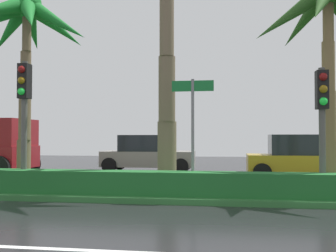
{
  "coord_description": "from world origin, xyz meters",
  "views": [
    {
      "loc": [
        0.07,
        -3.63,
        1.64
      ],
      "look_at": [
        -2.21,
        11.24,
        2.04
      ],
      "focal_mm": 43.4,
      "sensor_mm": 36.0,
      "label": 1
    }
  ],
  "objects_px": {
    "traffic_signal_median_right": "(322,108)",
    "traffic_signal_median_left": "(24,101)",
    "car_in_traffic_second": "(304,158)",
    "palm_tree_mid_left": "(25,29)",
    "street_name_sign": "(193,120)",
    "palm_tree_centre": "(330,22)",
    "car_in_traffic_leading": "(147,154)"
  },
  "relations": [
    {
      "from": "traffic_signal_median_left",
      "to": "traffic_signal_median_right",
      "type": "height_order",
      "value": "traffic_signal_median_left"
    },
    {
      "from": "street_name_sign",
      "to": "car_in_traffic_leading",
      "type": "bearing_deg",
      "value": 109.39
    },
    {
      "from": "palm_tree_mid_left",
      "to": "traffic_signal_median_right",
      "type": "height_order",
      "value": "palm_tree_mid_left"
    },
    {
      "from": "street_name_sign",
      "to": "car_in_traffic_second",
      "type": "distance_m",
      "value": 6.64
    },
    {
      "from": "palm_tree_centre",
      "to": "street_name_sign",
      "type": "bearing_deg",
      "value": -161.93
    },
    {
      "from": "palm_tree_centre",
      "to": "car_in_traffic_leading",
      "type": "bearing_deg",
      "value": 133.32
    },
    {
      "from": "traffic_signal_median_left",
      "to": "car_in_traffic_second",
      "type": "distance_m",
      "value": 10.17
    },
    {
      "from": "traffic_signal_median_left",
      "to": "car_in_traffic_second",
      "type": "height_order",
      "value": "traffic_signal_median_left"
    },
    {
      "from": "traffic_signal_median_left",
      "to": "palm_tree_centre",
      "type": "bearing_deg",
      "value": 9.59
    },
    {
      "from": "traffic_signal_median_right",
      "to": "car_in_traffic_second",
      "type": "distance_m",
      "value": 5.67
    },
    {
      "from": "traffic_signal_median_left",
      "to": "car_in_traffic_leading",
      "type": "xyz_separation_m",
      "value": [
        1.72,
        8.44,
        -1.78
      ]
    },
    {
      "from": "palm_tree_mid_left",
      "to": "traffic_signal_median_left",
      "type": "bearing_deg",
      "value": -62.44
    },
    {
      "from": "palm_tree_centre",
      "to": "traffic_signal_median_left",
      "type": "distance_m",
      "value": 8.76
    },
    {
      "from": "palm_tree_centre",
      "to": "car_in_traffic_second",
      "type": "bearing_deg",
      "value": 90.25
    },
    {
      "from": "traffic_signal_median_left",
      "to": "street_name_sign",
      "type": "distance_m",
      "value": 4.66
    },
    {
      "from": "traffic_signal_median_right",
      "to": "car_in_traffic_leading",
      "type": "relative_size",
      "value": 0.75
    },
    {
      "from": "palm_tree_mid_left",
      "to": "street_name_sign",
      "type": "height_order",
      "value": "palm_tree_mid_left"
    },
    {
      "from": "traffic_signal_median_right",
      "to": "street_name_sign",
      "type": "xyz_separation_m",
      "value": [
        -3.22,
        0.08,
        -0.28
      ]
    },
    {
      "from": "palm_tree_centre",
      "to": "car_in_traffic_leading",
      "type": "xyz_separation_m",
      "value": [
        -6.63,
        7.03,
        -4.03
      ]
    },
    {
      "from": "street_name_sign",
      "to": "car_in_traffic_leading",
      "type": "relative_size",
      "value": 0.7
    },
    {
      "from": "car_in_traffic_leading",
      "to": "street_name_sign",
      "type": "bearing_deg",
      "value": -70.61
    },
    {
      "from": "traffic_signal_median_right",
      "to": "car_in_traffic_leading",
      "type": "xyz_separation_m",
      "value": [
        -6.13,
        8.33,
        -1.53
      ]
    },
    {
      "from": "palm_tree_mid_left",
      "to": "traffic_signal_median_right",
      "type": "relative_size",
      "value": 1.91
    },
    {
      "from": "street_name_sign",
      "to": "car_in_traffic_second",
      "type": "bearing_deg",
      "value": 55.31
    },
    {
      "from": "palm_tree_mid_left",
      "to": "traffic_signal_median_left",
      "type": "relative_size",
      "value": 1.72
    },
    {
      "from": "palm_tree_mid_left",
      "to": "car_in_traffic_second",
      "type": "distance_m",
      "value": 10.82
    },
    {
      "from": "street_name_sign",
      "to": "car_in_traffic_second",
      "type": "relative_size",
      "value": 0.7
    },
    {
      "from": "street_name_sign",
      "to": "palm_tree_centre",
      "type": "bearing_deg",
      "value": 18.07
    },
    {
      "from": "traffic_signal_median_right",
      "to": "traffic_signal_median_left",
      "type": "bearing_deg",
      "value": -179.16
    },
    {
      "from": "palm_tree_centre",
      "to": "street_name_sign",
      "type": "height_order",
      "value": "palm_tree_centre"
    },
    {
      "from": "car_in_traffic_leading",
      "to": "car_in_traffic_second",
      "type": "relative_size",
      "value": 1.0
    },
    {
      "from": "palm_tree_centre",
      "to": "car_in_traffic_second",
      "type": "distance_m",
      "value": 5.78
    }
  ]
}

